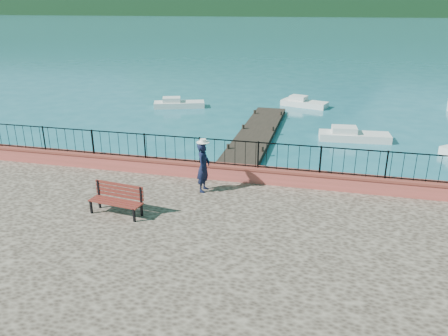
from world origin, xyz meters
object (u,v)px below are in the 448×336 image
at_px(park_bench, 117,206).
at_px(person, 203,167).
at_px(boat_1, 355,133).
at_px(boat_4, 305,101).
at_px(boat_3, 179,102).

bearing_deg(park_bench, person, 56.27).
distance_m(boat_1, boat_4, 8.96).
bearing_deg(boat_4, park_bench, -83.46).
distance_m(person, boat_1, 13.07).
relative_size(person, boat_1, 0.45).
height_order(boat_1, boat_4, same).
relative_size(person, boat_4, 0.51).
relative_size(park_bench, person, 1.01).
xyz_separation_m(park_bench, boat_1, (7.72, 14.09, -1.09)).
height_order(boat_3, boat_4, same).
bearing_deg(boat_3, person, -87.26).
relative_size(boat_1, boat_3, 1.05).
relative_size(boat_3, boat_4, 1.09).
xyz_separation_m(boat_1, boat_4, (-3.41, 8.29, 0.00)).
bearing_deg(boat_3, boat_1, -43.61).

